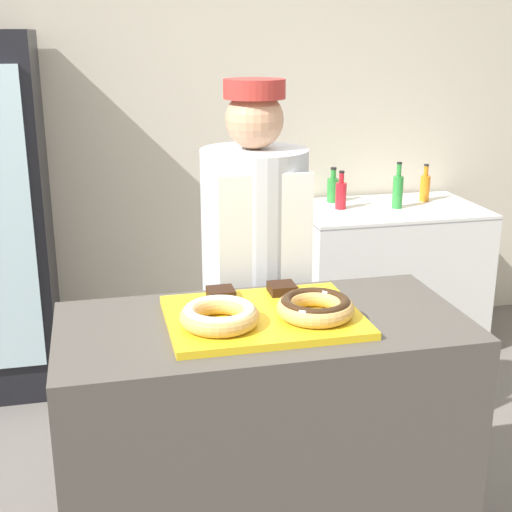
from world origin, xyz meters
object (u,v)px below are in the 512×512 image
at_px(serving_tray, 263,317).
at_px(donut_light_glaze, 220,315).
at_px(baker_person, 255,286).
at_px(chest_freezer, 386,275).
at_px(bottle_orange, 425,187).
at_px(bottle_red, 341,194).
at_px(brownie_back_left, 221,293).
at_px(brownie_back_right, 282,288).
at_px(bottle_green, 333,189).
at_px(bottle_green_b, 398,190).
at_px(donut_chocolate_glaze, 315,306).

xyz_separation_m(serving_tray, donut_light_glaze, (-0.15, -0.06, 0.05)).
distance_m(serving_tray, donut_light_glaze, 0.17).
xyz_separation_m(baker_person, chest_freezer, (1.07, 1.18, -0.43)).
bearing_deg(bottle_orange, bottle_red, -172.06).
relative_size(serving_tray, donut_light_glaze, 2.50).
bearing_deg(baker_person, brownie_back_left, -117.41).
xyz_separation_m(brownie_back_right, chest_freezer, (1.07, 1.58, -0.57)).
distance_m(serving_tray, bottle_red, 1.98).
xyz_separation_m(bottle_green, bottle_green_b, (0.31, -0.23, 0.02)).
relative_size(donut_light_glaze, bottle_orange, 1.07).
bearing_deg(chest_freezer, bottle_red, 173.76).
bearing_deg(brownie_back_left, bottle_green, 60.65).
xyz_separation_m(serving_tray, bottle_red, (0.89, 1.77, -0.04)).
distance_m(bottle_red, bottle_green_b, 0.33).
distance_m(serving_tray, baker_person, 0.58).
relative_size(donut_light_glaze, bottle_green_b, 0.90).
distance_m(donut_light_glaze, donut_chocolate_glaze, 0.30).
height_order(baker_person, bottle_red, baker_person).
distance_m(bottle_orange, bottle_red, 0.56).
relative_size(brownie_back_right, bottle_orange, 0.39).
bearing_deg(bottle_red, donut_light_glaze, -119.46).
height_order(serving_tray, brownie_back_left, brownie_back_left).
xyz_separation_m(brownie_back_left, brownie_back_right, (0.21, 0.00, 0.00)).
distance_m(bottle_red, bottle_green, 0.18).
bearing_deg(donut_chocolate_glaze, bottle_green, 69.53).
bearing_deg(brownie_back_right, brownie_back_left, 180.00).
xyz_separation_m(brownie_back_right, bottle_green, (0.79, 1.78, -0.07)).
xyz_separation_m(baker_person, bottle_orange, (1.34, 1.28, 0.07)).
bearing_deg(brownie_back_right, donut_chocolate_glaze, -78.74).
height_order(bottle_orange, bottle_green, bottle_orange).
distance_m(baker_person, bottle_green_b, 1.60).
xyz_separation_m(baker_person, bottle_green_b, (1.11, 1.15, 0.09)).
distance_m(donut_chocolate_glaze, chest_freezer, 2.15).
relative_size(serving_tray, bottle_orange, 2.69).
distance_m(donut_light_glaze, baker_person, 0.69).
bearing_deg(donut_light_glaze, bottle_green_b, 52.60).
height_order(serving_tray, bottle_red, bottle_red).
relative_size(donut_chocolate_glaze, bottle_green_b, 0.90).
distance_m(donut_chocolate_glaze, bottle_red, 1.98).
height_order(bottle_red, bottle_green_b, bottle_green_b).
bearing_deg(donut_chocolate_glaze, bottle_orange, 55.87).
relative_size(serving_tray, baker_person, 0.36).
xyz_separation_m(brownie_back_right, bottle_red, (0.78, 1.61, -0.06)).
bearing_deg(bottle_orange, brownie_back_right, -128.49).
xyz_separation_m(donut_chocolate_glaze, chest_freezer, (1.03, 1.80, -0.58)).
bearing_deg(bottle_red, serving_tray, -116.60).
bearing_deg(serving_tray, baker_person, 79.61).
xyz_separation_m(donut_chocolate_glaze, bottle_green, (0.75, 2.01, -0.09)).
xyz_separation_m(donut_chocolate_glaze, bottle_orange, (1.29, 1.91, -0.08)).
relative_size(baker_person, chest_freezer, 1.56).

